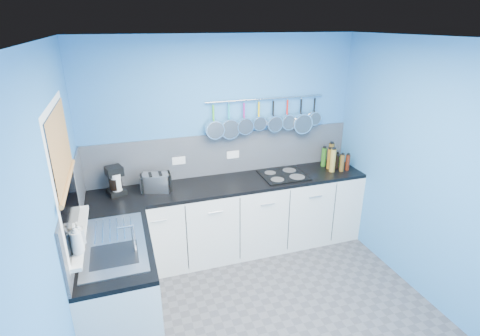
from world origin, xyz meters
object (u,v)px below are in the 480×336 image
coffee_maker (115,181)px  toaster (156,183)px  hob (283,175)px  paper_towel (117,185)px  soap_bottle_a (76,239)px  canister (166,183)px  soap_bottle_b (78,233)px

coffee_maker → toaster: (0.41, -0.05, -0.06)m
toaster → hob: 1.49m
paper_towel → hob: paper_towel is taller
coffee_maker → toaster: bearing=-23.5°
soap_bottle_a → hob: bearing=28.6°
paper_towel → canister: bearing=-0.4°
toaster → canister: size_ratio=2.35×
soap_bottle_a → coffee_maker: bearing=78.0°
paper_towel → hob: (1.89, -0.07, -0.11)m
soap_bottle_b → canister: bearing=54.2°
paper_towel → hob: size_ratio=0.46×
paper_towel → toaster: size_ratio=0.81×
canister → coffee_maker: bearing=176.2°
coffee_maker → hob: 1.91m
paper_towel → hob: 1.89m
coffee_maker → canister: size_ratio=2.40×
toaster → paper_towel: bearing=-162.6°
coffee_maker → paper_towel: bearing=-90.6°
hob → toaster: bearing=178.1°
soap_bottle_b → hob: (2.17, 1.04, -0.23)m
soap_bottle_a → canister: size_ratio=1.90×
soap_bottle_a → toaster: (0.69, 1.24, -0.17)m
hob → paper_towel: bearing=177.9°
soap_bottle_a → coffee_maker: (0.27, 1.28, -0.12)m
toaster → canister: bearing=27.0°
soap_bottle_b → paper_towel: bearing=75.7°
hob → soap_bottle_a: bearing=-151.4°
soap_bottle_a → toaster: 1.42m
coffee_maker → hob: coffee_maker is taller
soap_bottle_b → paper_towel: size_ratio=0.72×
soap_bottle_b → hob: soap_bottle_b is taller
coffee_maker → hob: (1.90, -0.10, -0.15)m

